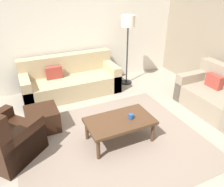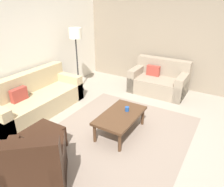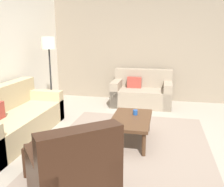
{
  "view_description": "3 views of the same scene",
  "coord_description": "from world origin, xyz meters",
  "views": [
    {
      "loc": [
        -1.23,
        -2.64,
        2.46
      ],
      "look_at": [
        0.14,
        0.29,
        0.76
      ],
      "focal_mm": 35.28,
      "sensor_mm": 36.0,
      "label": 1
    },
    {
      "loc": [
        -2.9,
        -1.63,
        2.46
      ],
      "look_at": [
        0.2,
        0.22,
        0.77
      ],
      "focal_mm": 33.92,
      "sensor_mm": 36.0,
      "label": 2
    },
    {
      "loc": [
        -3.73,
        -0.5,
        1.78
      ],
      "look_at": [
        0.31,
        0.36,
        0.77
      ],
      "focal_mm": 39.67,
      "sensor_mm": 36.0,
      "label": 3
    }
  ],
  "objects": [
    {
      "name": "ground_plane",
      "position": [
        0.0,
        0.0,
        0.0
      ],
      "size": [
        8.0,
        8.0,
        0.0
      ],
      "primitive_type": "plane",
      "color": "gray"
    },
    {
      "name": "stone_feature_panel",
      "position": [
        3.0,
        0.0,
        1.4
      ],
      "size": [
        0.12,
        5.2,
        2.8
      ],
      "primitive_type": "cube",
      "color": "gray",
      "rests_on": "ground_plane"
    },
    {
      "name": "area_rug",
      "position": [
        0.0,
        0.0,
        0.0
      ],
      "size": [
        3.01,
        2.55,
        0.01
      ],
      "primitive_type": "cube",
      "color": "gray",
      "rests_on": "ground_plane"
    },
    {
      "name": "couch_main",
      "position": [
        -0.11,
        2.1,
        0.3
      ],
      "size": [
        2.2,
        0.89,
        0.88
      ],
      "color": "tan",
      "rests_on": "ground_plane"
    },
    {
      "name": "couch_loveseat",
      "position": [
        2.44,
        0.03,
        0.3
      ],
      "size": [
        0.9,
        1.47,
        0.88
      ],
      "color": "gray",
      "rests_on": "ground_plane"
    },
    {
      "name": "armchair_leather",
      "position": [
        -1.6,
        0.36,
        0.31
      ],
      "size": [
        1.13,
        1.13,
        0.95
      ],
      "color": "black",
      "rests_on": "ground_plane"
    },
    {
      "name": "ottoman",
      "position": [
        -0.97,
        0.89,
        0.2
      ],
      "size": [
        0.56,
        0.56,
        0.4
      ],
      "primitive_type": "cube",
      "color": "black",
      "rests_on": "ground_plane"
    },
    {
      "name": "coffee_table",
      "position": [
        0.15,
        0.01,
        0.36
      ],
      "size": [
        1.1,
        0.64,
        0.41
      ],
      "color": "#472D1C",
      "rests_on": "ground_plane"
    },
    {
      "name": "cup",
      "position": [
        0.33,
        -0.04,
        0.45
      ],
      "size": [
        0.08,
        0.08,
        0.09
      ],
      "primitive_type": "cylinder",
      "color": "#1E478C",
      "rests_on": "coffee_table"
    },
    {
      "name": "lamp_standing",
      "position": [
        1.36,
        2.0,
        1.41
      ],
      "size": [
        0.32,
        0.32,
        1.71
      ],
      "color": "black",
      "rests_on": "ground_plane"
    }
  ]
}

